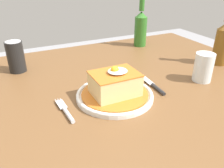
{
  "coord_description": "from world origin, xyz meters",
  "views": [
    {
      "loc": [
        -0.3,
        -0.62,
        1.13
      ],
      "look_at": [
        -0.01,
        -0.03,
        0.79
      ],
      "focal_mm": 37.04,
      "sensor_mm": 36.0,
      "label": 1
    }
  ],
  "objects_px": {
    "soda_can": "(16,57)",
    "beer_bottle_green": "(141,27)",
    "main_plate": "(115,95)",
    "beer_bottle_amber": "(223,41)",
    "fork": "(66,111)",
    "knife": "(154,86)",
    "drinking_glass": "(203,69)"
  },
  "relations": [
    {
      "from": "beer_bottle_amber",
      "to": "beer_bottle_green",
      "type": "relative_size",
      "value": 1.0
    },
    {
      "from": "soda_can",
      "to": "beer_bottle_amber",
      "type": "height_order",
      "value": "beer_bottle_amber"
    },
    {
      "from": "main_plate",
      "to": "drinking_glass",
      "type": "relative_size",
      "value": 2.37
    },
    {
      "from": "main_plate",
      "to": "beer_bottle_amber",
      "type": "relative_size",
      "value": 0.93
    },
    {
      "from": "soda_can",
      "to": "beer_bottle_amber",
      "type": "distance_m",
      "value": 0.85
    },
    {
      "from": "soda_can",
      "to": "drinking_glass",
      "type": "distance_m",
      "value": 0.72
    },
    {
      "from": "drinking_glass",
      "to": "fork",
      "type": "bearing_deg",
      "value": 179.05
    },
    {
      "from": "main_plate",
      "to": "beer_bottle_green",
      "type": "distance_m",
      "value": 0.58
    },
    {
      "from": "main_plate",
      "to": "beer_bottle_amber",
      "type": "distance_m",
      "value": 0.55
    },
    {
      "from": "beer_bottle_green",
      "to": "drinking_glass",
      "type": "height_order",
      "value": "beer_bottle_green"
    },
    {
      "from": "fork",
      "to": "drinking_glass",
      "type": "xyz_separation_m",
      "value": [
        0.51,
        -0.01,
        0.04
      ]
    },
    {
      "from": "soda_can",
      "to": "beer_bottle_green",
      "type": "bearing_deg",
      "value": 6.87
    },
    {
      "from": "main_plate",
      "to": "soda_can",
      "type": "relative_size",
      "value": 2.0
    },
    {
      "from": "soda_can",
      "to": "beer_bottle_green",
      "type": "distance_m",
      "value": 0.63
    },
    {
      "from": "beer_bottle_amber",
      "to": "beer_bottle_green",
      "type": "xyz_separation_m",
      "value": [
        -0.17,
        0.37,
        0.0
      ]
    },
    {
      "from": "knife",
      "to": "beer_bottle_amber",
      "type": "height_order",
      "value": "beer_bottle_amber"
    },
    {
      "from": "main_plate",
      "to": "beer_bottle_green",
      "type": "relative_size",
      "value": 0.93
    },
    {
      "from": "main_plate",
      "to": "fork",
      "type": "height_order",
      "value": "main_plate"
    },
    {
      "from": "soda_can",
      "to": "beer_bottle_amber",
      "type": "bearing_deg",
      "value": -20.35
    },
    {
      "from": "main_plate",
      "to": "soda_can",
      "type": "height_order",
      "value": "soda_can"
    },
    {
      "from": "fork",
      "to": "beer_bottle_green",
      "type": "xyz_separation_m",
      "value": [
        0.53,
        0.45,
        0.09
      ]
    },
    {
      "from": "knife",
      "to": "drinking_glass",
      "type": "distance_m",
      "value": 0.2
    },
    {
      "from": "main_plate",
      "to": "beer_bottle_amber",
      "type": "height_order",
      "value": "beer_bottle_amber"
    },
    {
      "from": "knife",
      "to": "beer_bottle_green",
      "type": "bearing_deg",
      "value": 64.06
    },
    {
      "from": "main_plate",
      "to": "knife",
      "type": "distance_m",
      "value": 0.16
    },
    {
      "from": "knife",
      "to": "beer_bottle_amber",
      "type": "distance_m",
      "value": 0.4
    },
    {
      "from": "fork",
      "to": "knife",
      "type": "relative_size",
      "value": 0.86
    },
    {
      "from": "knife",
      "to": "beer_bottle_amber",
      "type": "bearing_deg",
      "value": 9.76
    },
    {
      "from": "fork",
      "to": "beer_bottle_green",
      "type": "height_order",
      "value": "beer_bottle_green"
    },
    {
      "from": "fork",
      "to": "knife",
      "type": "xyz_separation_m",
      "value": [
        0.32,
        0.02,
        0.0
      ]
    },
    {
      "from": "soda_can",
      "to": "beer_bottle_green",
      "type": "relative_size",
      "value": 0.47
    },
    {
      "from": "main_plate",
      "to": "beer_bottle_amber",
      "type": "xyz_separation_m",
      "value": [
        0.54,
        0.07,
        0.09
      ]
    }
  ]
}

